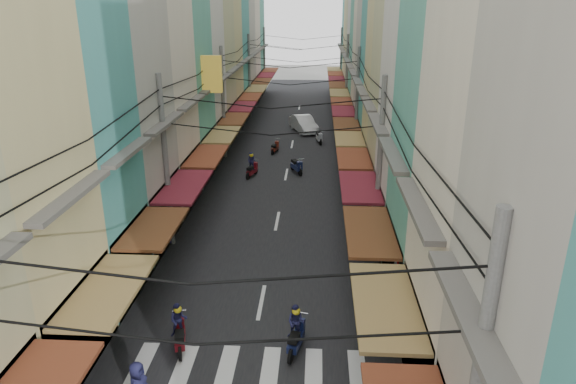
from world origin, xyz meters
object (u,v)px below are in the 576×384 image
at_px(bicycle, 432,297).
at_px(white_car, 304,132).
at_px(market_umbrella, 462,293).
at_px(traffic_sign, 396,276).

bearing_deg(bicycle, white_car, 2.91).
distance_m(market_umbrella, traffic_sign, 2.26).
bearing_deg(bicycle, market_umbrella, 173.98).
bearing_deg(white_car, bicycle, -97.45).
bearing_deg(traffic_sign, bicycle, 47.50).
height_order(bicycle, traffic_sign, traffic_sign).
relative_size(market_umbrella, traffic_sign, 0.81).
height_order(market_umbrella, traffic_sign, traffic_sign).
bearing_deg(traffic_sign, market_umbrella, -24.43).
bearing_deg(market_umbrella, bicycle, 93.18).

